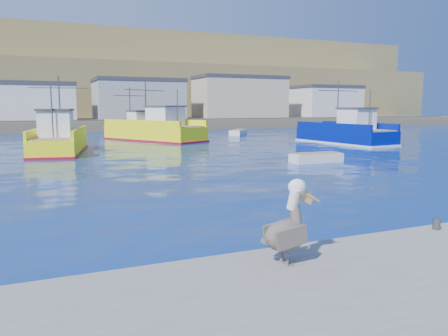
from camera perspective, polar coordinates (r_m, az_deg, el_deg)
name	(u,v)px	position (r m, az deg, el deg)	size (l,w,h in m)	color
ground	(275,227)	(13.92, 6.68, -7.73)	(260.00, 260.00, 0.00)	navy
dock_bollards	(365,234)	(11.41, 17.97, -8.22)	(36.20, 0.20, 0.30)	#4C4C4C
far_shore	(65,86)	(121.13, -20.10, 9.99)	(200.00, 81.00, 24.00)	brown
trawler_yellow_a	(59,141)	(38.30, -20.73, 3.34)	(5.32, 10.90, 6.41)	#FFF910
trawler_yellow_b	(156,130)	(49.89, -8.91, 4.87)	(9.98, 13.29, 6.70)	#FFF910
trawler_blue	(346,133)	(47.03, 15.67, 4.39)	(5.38, 11.56, 6.51)	#01117F
boat_orange	(136,130)	(53.40, -11.47, 4.91)	(5.88, 8.95, 6.09)	#D0590B
skiff_mid	(316,159)	(30.46, 11.96, 1.22)	(3.68, 1.34, 0.80)	silver
skiff_far	(238,133)	(58.54, 1.85, 4.60)	(3.79, 4.22, 0.92)	silver
pelican	(288,228)	(9.24, 8.39, -7.77)	(1.45, 0.62, 1.79)	#595451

